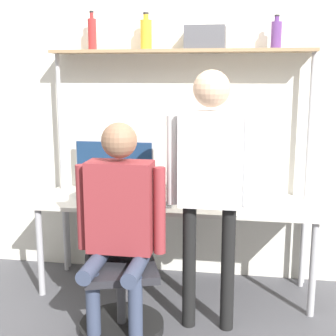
% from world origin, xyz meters
% --- Properties ---
extents(ground_plane, '(12.00, 12.00, 0.00)m').
position_xyz_m(ground_plane, '(0.00, 0.00, 0.00)').
color(ground_plane, '#4C4C51').
extents(wall_back, '(8.00, 0.06, 2.70)m').
position_xyz_m(wall_back, '(0.00, 0.72, 1.35)').
color(wall_back, silver).
rests_on(wall_back, ground_plane).
extents(desk, '(2.13, 0.67, 0.73)m').
position_xyz_m(desk, '(0.00, 0.36, 0.66)').
color(desk, beige).
rests_on(desk, ground_plane).
extents(shelf_unit, '(2.03, 0.25, 1.87)m').
position_xyz_m(shelf_unit, '(0.00, 0.55, 1.60)').
color(shelf_unit, '#997A56').
rests_on(shelf_unit, ground_plane).
extents(monitor, '(0.66, 0.19, 0.43)m').
position_xyz_m(monitor, '(-0.54, 0.56, 0.97)').
color(monitor, '#B7B7BC').
rests_on(monitor, desk).
extents(laptop, '(0.33, 0.23, 0.24)m').
position_xyz_m(laptop, '(-0.27, 0.28, 0.79)').
color(laptop, '#333338').
rests_on(laptop, desk).
extents(cell_phone, '(0.07, 0.15, 0.01)m').
position_xyz_m(cell_phone, '(-0.03, 0.21, 0.73)').
color(cell_phone, silver).
rests_on(cell_phone, desk).
extents(office_chair, '(0.58, 0.58, 0.91)m').
position_xyz_m(office_chair, '(-0.28, -0.29, 0.28)').
color(office_chair, black).
rests_on(office_chair, ground_plane).
extents(person_seated, '(0.59, 0.47, 1.39)m').
position_xyz_m(person_seated, '(-0.26, -0.33, 0.82)').
color(person_seated, '#38425B').
rests_on(person_seated, ground_plane).
extents(person_standing, '(0.56, 0.23, 1.71)m').
position_xyz_m(person_standing, '(0.30, -0.18, 1.10)').
color(person_standing, black).
rests_on(person_standing, ground_plane).
extents(bottle_red, '(0.07, 0.07, 0.30)m').
position_xyz_m(bottle_red, '(-0.69, 0.55, 1.99)').
color(bottle_red, maroon).
rests_on(bottle_red, shelf_unit).
extents(bottle_amber, '(0.09, 0.09, 0.28)m').
position_xyz_m(bottle_amber, '(-0.26, 0.55, 1.98)').
color(bottle_amber, gold).
rests_on(bottle_amber, shelf_unit).
extents(bottle_purple, '(0.08, 0.08, 0.24)m').
position_xyz_m(bottle_purple, '(0.71, 0.55, 1.97)').
color(bottle_purple, '#593372').
rests_on(bottle_purple, shelf_unit).
extents(storage_box, '(0.30, 0.22, 0.17)m').
position_xyz_m(storage_box, '(0.19, 0.55, 1.95)').
color(storage_box, '#4C4C51').
rests_on(storage_box, shelf_unit).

